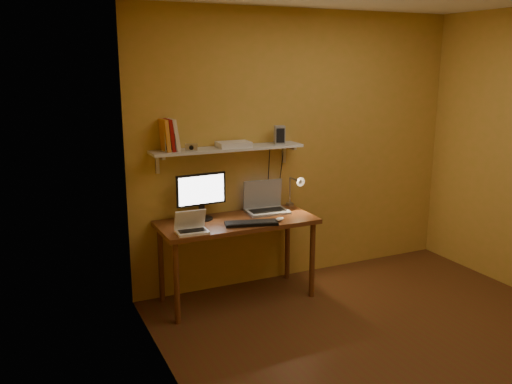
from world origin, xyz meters
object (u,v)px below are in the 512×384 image
wall_shelf (228,149)px  netbook (191,226)px  desk (237,229)px  mouse (280,219)px  laptop (265,203)px  speaker_left (171,141)px  monitor (201,194)px  router (234,144)px  keyboard (251,223)px  speaker_right (280,135)px  shelf_camera (191,147)px  desk_lamp (296,187)px

wall_shelf → netbook: bearing=-143.0°
desk → wall_shelf: bearing=90.0°
mouse → desk: bearing=136.6°
laptop → netbook: (-0.84, -0.33, -0.02)m
speaker_left → laptop: bearing=18.5°
monitor → laptop: size_ratio=1.16×
wall_shelf → router: (0.05, -0.02, 0.04)m
laptop → keyboard: laptop is taller
wall_shelf → mouse: size_ratio=16.04×
speaker_right → router: size_ratio=0.58×
desk → speaker_left: 0.97m
laptop → speaker_left: speaker_left is taller
mouse → speaker_right: size_ratio=0.52×
laptop → shelf_camera: size_ratio=3.60×
laptop → speaker_left: 1.09m
desk → monitor: bearing=151.0°
desk_lamp → speaker_left: size_ratio=2.12×
mouse → router: 0.78m
keyboard → desk: bearing=123.1°
speaker_right → router: speaker_right is taller
netbook → speaker_left: (-0.04, 0.35, 0.66)m
desk_lamp → speaker_right: size_ratio=2.23×
desk → keyboard: size_ratio=3.09×
desk_lamp → router: size_ratio=1.29×
monitor → shelf_camera: bearing=-168.9°
mouse → desk_lamp: (0.33, 0.31, 0.19)m
netbook → mouse: (0.81, -0.02, -0.04)m
desk_lamp → laptop: bearing=172.2°
router → netbook: bearing=-146.9°
monitor → mouse: (0.61, -0.33, -0.22)m
desk → speaker_left: speaker_left is taller
laptop → shelf_camera: 0.93m
wall_shelf → keyboard: (0.06, -0.37, -0.60)m
desk_lamp → speaker_left: bearing=177.2°
wall_shelf → router: size_ratio=4.81×
monitor → shelf_camera: size_ratio=4.17×
wall_shelf → router: 0.06m
wall_shelf → mouse: wall_shelf is taller
wall_shelf → speaker_left: (-0.52, -0.01, 0.10)m
netbook → keyboard: (0.54, -0.01, -0.04)m
desk → shelf_camera: bearing=160.4°
desk → mouse: (0.33, -0.18, 0.10)m
desk → speaker_left: size_ratio=7.91×
keyboard → desk_lamp: bearing=41.8°
mouse → router: (-0.28, 0.36, 0.63)m
laptop → desk_lamp: desk_lamp is taller
wall_shelf → monitor: bearing=-171.3°
netbook → laptop: bearing=24.2°
desk → speaker_right: speaker_right is taller
monitor → speaker_right: speaker_right is taller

